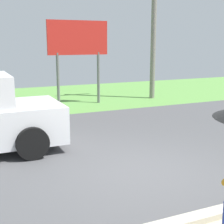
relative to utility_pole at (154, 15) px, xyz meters
The scene contains 3 objects.
ground_plane 7.99m from the utility_pole, 135.01° to the right, with size 40.00×22.00×0.20m.
utility_pole is the anchor object (origin of this frame).
roadside_billboard 3.90m from the utility_pole, behind, with size 2.60×0.12×3.50m.
Camera 1 is at (-3.24, -5.61, 2.64)m, focal length 53.23 mm.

